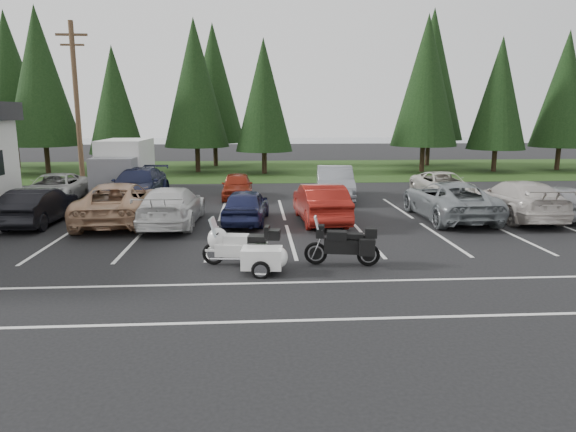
# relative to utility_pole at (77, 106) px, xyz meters

# --- Properties ---
(ground) EXTENTS (120.00, 120.00, 0.00)m
(ground) POSITION_rel_utility_pole_xyz_m (10.00, -12.00, -4.70)
(ground) COLOR black
(ground) RESTS_ON ground
(grass_strip) EXTENTS (80.00, 16.00, 0.01)m
(grass_strip) POSITION_rel_utility_pole_xyz_m (10.00, 12.00, -4.69)
(grass_strip) COLOR #1D3210
(grass_strip) RESTS_ON ground
(lake_water) EXTENTS (70.00, 50.00, 0.02)m
(lake_water) POSITION_rel_utility_pole_xyz_m (14.00, 43.00, -4.70)
(lake_water) COLOR slate
(lake_water) RESTS_ON ground
(utility_pole) EXTENTS (1.60, 0.26, 9.00)m
(utility_pole) POSITION_rel_utility_pole_xyz_m (0.00, 0.00, 0.00)
(utility_pole) COLOR #473321
(utility_pole) RESTS_ON ground
(box_truck) EXTENTS (2.40, 5.60, 2.90)m
(box_truck) POSITION_rel_utility_pole_xyz_m (2.00, 0.50, -3.25)
(box_truck) COLOR silver
(box_truck) RESTS_ON ground
(stall_markings) EXTENTS (32.00, 16.00, 0.01)m
(stall_markings) POSITION_rel_utility_pole_xyz_m (10.00, -10.00, -4.69)
(stall_markings) COLOR silver
(stall_markings) RESTS_ON ground
(conifer_2) EXTENTS (5.10, 5.10, 11.89)m
(conifer_2) POSITION_rel_utility_pole_xyz_m (-6.00, 10.80, 2.25)
(conifer_2) COLOR #332316
(conifer_2) RESTS_ON ground
(conifer_3) EXTENTS (3.87, 3.87, 9.02)m
(conifer_3) POSITION_rel_utility_pole_xyz_m (-0.50, 9.40, 0.57)
(conifer_3) COLOR #332316
(conifer_3) RESTS_ON ground
(conifer_4) EXTENTS (4.80, 4.80, 11.17)m
(conifer_4) POSITION_rel_utility_pole_xyz_m (5.00, 10.90, 1.83)
(conifer_4) COLOR #332316
(conifer_4) RESTS_ON ground
(conifer_5) EXTENTS (4.14, 4.14, 9.63)m
(conifer_5) POSITION_rel_utility_pole_xyz_m (10.00, 9.60, 0.93)
(conifer_5) COLOR #332316
(conifer_5) RESTS_ON ground
(conifer_6) EXTENTS (4.93, 4.93, 11.48)m
(conifer_6) POSITION_rel_utility_pole_xyz_m (22.00, 10.10, 2.01)
(conifer_6) COLOR #332316
(conifer_6) RESTS_ON ground
(conifer_7) EXTENTS (4.27, 4.27, 9.94)m
(conifer_7) POSITION_rel_utility_pole_xyz_m (27.50, 9.80, 1.11)
(conifer_7) COLOR #332316
(conifer_7) RESTS_ON ground
(conifer_8) EXTENTS (4.53, 4.53, 10.56)m
(conifer_8) POSITION_rel_utility_pole_xyz_m (33.00, 10.60, 1.47)
(conifer_8) COLOR #332316
(conifer_8) RESTS_ON ground
(conifer_back_a) EXTENTS (5.28, 5.28, 12.30)m
(conifer_back_a) POSITION_rel_utility_pole_xyz_m (-10.00, 15.00, 2.49)
(conifer_back_a) COLOR #332316
(conifer_back_a) RESTS_ON ground
(conifer_back_b) EXTENTS (4.97, 4.97, 11.58)m
(conifer_back_b) POSITION_rel_utility_pole_xyz_m (6.00, 15.50, 2.07)
(conifer_back_b) COLOR #332316
(conifer_back_b) RESTS_ON ground
(conifer_back_c) EXTENTS (5.50, 5.50, 12.81)m
(conifer_back_c) POSITION_rel_utility_pole_xyz_m (24.00, 14.80, 2.80)
(conifer_back_c) COLOR #332316
(conifer_back_c) RESTS_ON ground
(car_near_1) EXTENTS (1.70, 4.49, 1.46)m
(car_near_1) POSITION_rel_utility_pole_xyz_m (0.72, -7.64, -3.97)
(car_near_1) COLOR black
(car_near_1) RESTS_ON ground
(car_near_2) EXTENTS (3.07, 6.04, 1.64)m
(car_near_2) POSITION_rel_utility_pole_xyz_m (3.81, -7.52, -3.88)
(car_near_2) COLOR tan
(car_near_2) RESTS_ON ground
(car_near_3) EXTENTS (2.31, 5.30, 1.52)m
(car_near_3) POSITION_rel_utility_pole_xyz_m (6.00, -8.10, -3.94)
(car_near_3) COLOR silver
(car_near_3) RESTS_ON ground
(car_near_4) EXTENTS (2.06, 4.24, 1.39)m
(car_near_4) POSITION_rel_utility_pole_xyz_m (8.91, -7.84, -4.00)
(car_near_4) COLOR #1C2046
(car_near_4) RESTS_ON ground
(car_near_5) EXTENTS (1.93, 4.84, 1.57)m
(car_near_5) POSITION_rel_utility_pole_xyz_m (11.93, -7.89, -3.91)
(car_near_5) COLOR maroon
(car_near_5) RESTS_ON ground
(car_near_6) EXTENTS (2.70, 5.71, 1.58)m
(car_near_6) POSITION_rel_utility_pole_xyz_m (17.36, -7.61, -3.91)
(car_near_6) COLOR gray
(car_near_6) RESTS_ON ground
(car_near_7) EXTENTS (2.44, 5.61, 1.61)m
(car_near_7) POSITION_rel_utility_pole_xyz_m (20.26, -7.73, -3.89)
(car_near_7) COLOR beige
(car_near_7) RESTS_ON ground
(car_near_8) EXTENTS (1.69, 4.17, 1.42)m
(car_near_8) POSITION_rel_utility_pole_xyz_m (22.04, -7.62, -3.99)
(car_near_8) COLOR #9D9DA1
(car_near_8) RESTS_ON ground
(car_far_0) EXTENTS (2.52, 5.14, 1.40)m
(car_far_0) POSITION_rel_utility_pole_xyz_m (-0.60, -2.38, -4.00)
(car_far_0) COLOR beige
(car_far_0) RESTS_ON ground
(car_far_1) EXTENTS (2.52, 5.70, 1.63)m
(car_far_1) POSITION_rel_utility_pole_xyz_m (3.44, -2.28, -3.88)
(car_far_1) COLOR #161A37
(car_far_1) RESTS_ON ground
(car_far_2) EXTENTS (1.64, 3.91, 1.32)m
(car_far_2) POSITION_rel_utility_pole_xyz_m (8.37, -1.73, -4.04)
(car_far_2) COLOR maroon
(car_far_2) RESTS_ON ground
(car_far_3) EXTENTS (2.27, 5.25, 1.68)m
(car_far_3) POSITION_rel_utility_pole_xyz_m (13.37, -2.31, -3.86)
(car_far_3) COLOR gray
(car_far_3) RESTS_ON ground
(car_far_4) EXTENTS (2.37, 4.88, 1.34)m
(car_far_4) POSITION_rel_utility_pole_xyz_m (19.08, -2.26, -4.03)
(car_far_4) COLOR beige
(car_far_4) RESTS_ON ground
(touring_motorcycle) EXTENTS (2.65, 1.15, 1.42)m
(touring_motorcycle) POSITION_rel_utility_pole_xyz_m (8.88, -13.84, -3.99)
(touring_motorcycle) COLOR silver
(touring_motorcycle) RESTS_ON ground
(cargo_trailer) EXTENTS (1.67, 1.05, 0.74)m
(cargo_trailer) POSITION_rel_utility_pole_xyz_m (9.45, -14.66, -4.33)
(cargo_trailer) COLOR white
(cargo_trailer) RESTS_ON ground
(adventure_motorcycle) EXTENTS (2.51, 1.25, 1.46)m
(adventure_motorcycle) POSITION_rel_utility_pole_xyz_m (11.77, -14.02, -3.97)
(adventure_motorcycle) COLOR black
(adventure_motorcycle) RESTS_ON ground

